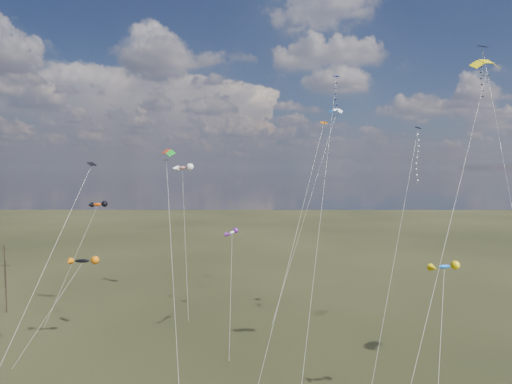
{
  "coord_description": "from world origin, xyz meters",
  "views": [
    {
      "loc": [
        0.35,
        -37.92,
        21.95
      ],
      "look_at": [
        0.0,
        18.0,
        19.0
      ],
      "focal_mm": 32.0,
      "sensor_mm": 36.0,
      "label": 1
    }
  ],
  "objects_px": {
    "utility_pole_far": "(5,266)",
    "diamond_black_high": "(485,86)",
    "parafoil_yellow": "(486,63)",
    "novelty_black_orange": "(82,261)",
    "utility_pole_near": "(6,286)"
  },
  "relations": [
    {
      "from": "utility_pole_far",
      "to": "diamond_black_high",
      "type": "xyz_separation_m",
      "value": [
        73.42,
        -26.67,
        27.66
      ]
    },
    {
      "from": "utility_pole_far",
      "to": "parafoil_yellow",
      "type": "distance_m",
      "value": 82.65
    },
    {
      "from": "utility_pole_near",
      "to": "diamond_black_high",
      "type": "relative_size",
      "value": 0.22
    },
    {
      "from": "utility_pole_near",
      "to": "novelty_black_orange",
      "type": "xyz_separation_m",
      "value": [
        16.51,
        -12.36,
        6.38
      ]
    },
    {
      "from": "utility_pole_near",
      "to": "utility_pole_far",
      "type": "relative_size",
      "value": 1.0
    },
    {
      "from": "novelty_black_orange",
      "to": "utility_pole_near",
      "type": "bearing_deg",
      "value": 143.18
    },
    {
      "from": "diamond_black_high",
      "to": "novelty_black_orange",
      "type": "distance_m",
      "value": 53.34
    },
    {
      "from": "utility_pole_near",
      "to": "parafoil_yellow",
      "type": "relative_size",
      "value": 0.24
    },
    {
      "from": "utility_pole_far",
      "to": "parafoil_yellow",
      "type": "bearing_deg",
      "value": -28.94
    },
    {
      "from": "utility_pole_near",
      "to": "novelty_black_orange",
      "type": "distance_m",
      "value": 21.59
    },
    {
      "from": "parafoil_yellow",
      "to": "novelty_black_orange",
      "type": "xyz_separation_m",
      "value": [
        -43.57,
        11.29,
        -21.54
      ]
    },
    {
      "from": "utility_pole_near",
      "to": "diamond_black_high",
      "type": "height_order",
      "value": "diamond_black_high"
    },
    {
      "from": "utility_pole_near",
      "to": "diamond_black_high",
      "type": "xyz_separation_m",
      "value": [
        65.42,
        -12.67,
        27.66
      ]
    },
    {
      "from": "diamond_black_high",
      "to": "novelty_black_orange",
      "type": "relative_size",
      "value": 3.35
    },
    {
      "from": "diamond_black_high",
      "to": "parafoil_yellow",
      "type": "height_order",
      "value": "diamond_black_high"
    }
  ]
}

